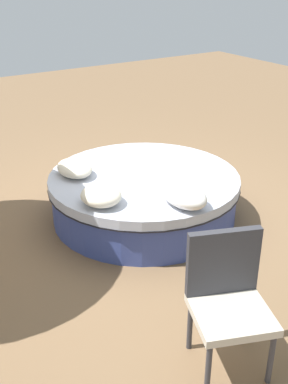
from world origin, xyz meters
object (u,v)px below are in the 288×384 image
throw_pillow_2 (184,195)px  throw_pillow_1 (101,195)px  patio_chair (227,292)px  round_bed (144,196)px  throw_pillow_0 (75,168)px

throw_pillow_2 → throw_pillow_1: bearing=-124.0°
throw_pillow_2 → patio_chair: bearing=-24.8°
round_bed → throw_pillow_0: bearing=-123.1°
throw_pillow_0 → throw_pillow_1: throw_pillow_1 is taller
throw_pillow_0 → throw_pillow_2: bearing=25.4°
throw_pillow_2 → throw_pillow_0: bearing=-154.6°
throw_pillow_1 → throw_pillow_2: bearing=56.0°
throw_pillow_0 → patio_chair: (2.50, -0.03, -0.03)m
round_bed → throw_pillow_2: throw_pillow_2 is taller
throw_pillow_1 → patio_chair: bearing=1.7°
throw_pillow_0 → patio_chair: size_ratio=0.49×
round_bed → throw_pillow_1: throw_pillow_1 is taller
throw_pillow_0 → throw_pillow_2: 1.33m
throw_pillow_1 → throw_pillow_2: (0.44, 0.65, 0.02)m
round_bed → throw_pillow_0: throw_pillow_0 is taller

